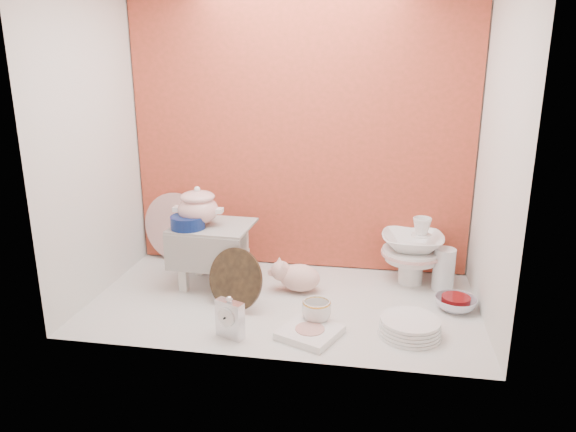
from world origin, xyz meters
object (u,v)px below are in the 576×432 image
Objects in this scene: crystal_bowl at (456,304)px; porcelain_tower at (412,250)px; blue_white_vase at (208,244)px; dinner_plate_stack at (410,327)px; step_stool at (214,255)px; floral_platter at (176,227)px; gold_rim_teacup at (316,312)px; plush_pig at (300,277)px; mantel_clock at (230,317)px; soup_tureen at (198,206)px.

porcelain_tower is at bearing 124.49° from crystal_bowl.
blue_white_vase is 1.21m from dinner_plate_stack.
step_stool is 0.96× the size of floral_platter.
gold_rim_teacup reaches higher than dinner_plate_stack.
crystal_bowl is (0.73, -0.08, -0.05)m from plush_pig.
mantel_clock is 0.51× the size of porcelain_tower.
gold_rim_teacup is at bearing -40.02° from blue_white_vase.
step_stool is 1.60× the size of soup_tureen.
plush_pig is at bearing -159.35° from porcelain_tower.
plush_pig is 0.62m from dinner_plate_stack.
porcelain_tower is (1.04, 0.21, -0.24)m from soup_tureen.
step_stool reaches higher than gold_rim_teacup.
soup_tureen is 0.65m from mantel_clock.
mantel_clock is (0.53, -0.80, -0.11)m from floral_platter.
mantel_clock reaches higher than dinner_plate_stack.
step_stool is 2.09× the size of mantel_clock.
step_stool reaches higher than crystal_bowl.
plush_pig is 2.00× the size of gold_rim_teacup.
gold_rim_teacup is at bearing -28.41° from step_stool.
floral_platter is 1.46× the size of blue_white_vase.
step_stool is at bearing -165.33° from plush_pig.
plush_pig is at bearing 1.12° from step_stool.
soup_tureen is 1.30m from crystal_bowl.
crystal_bowl is 0.37m from porcelain_tower.
step_stool is at bearing -64.91° from blue_white_vase.
floral_platter is at bearing 144.14° from gold_rim_teacup.
floral_platter reaches higher than plush_pig.
gold_rim_teacup is 0.40m from dinner_plate_stack.
soup_tureen reaches higher than step_stool.
blue_white_vase is 1.48× the size of mantel_clock.
dinner_plate_stack reaches higher than crystal_bowl.
blue_white_vase is at bearing -19.60° from floral_platter.
soup_tureen is 1.14m from dinner_plate_stack.
porcelain_tower is at bearing -1.37° from blue_white_vase.
floral_platter is 1.29m from porcelain_tower.
blue_white_vase is 1.31m from crystal_bowl.
blue_white_vase is 1.43× the size of crystal_bowl.
floral_platter is 2.09× the size of crystal_bowl.
soup_tureen is at bearing -81.29° from blue_white_vase.
step_stool is 1.49× the size of plush_pig.
crystal_bowl is (1.27, -0.31, -0.10)m from blue_white_vase.
plush_pig is (0.75, -0.30, -0.12)m from floral_platter.
blue_white_vase is at bearing 178.63° from porcelain_tower.
step_stool is 2.98× the size of gold_rim_teacup.
step_stool reaches higher than plush_pig.
porcelain_tower is (0.03, 0.55, 0.14)m from dinner_plate_stack.
porcelain_tower reaches higher than crystal_bowl.
plush_pig is 0.35m from gold_rim_teacup.
step_stool reaches higher than blue_white_vase.
floral_platter is 1.08m from gold_rim_teacup.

